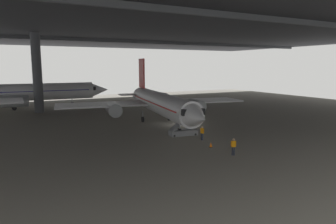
{
  "coord_description": "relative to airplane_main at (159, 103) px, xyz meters",
  "views": [
    {
      "loc": [
        -23.36,
        -40.26,
        8.94
      ],
      "look_at": [
        -3.34,
        -1.62,
        2.4
      ],
      "focal_mm": 32.58,
      "sensor_mm": 36.0,
      "label": 1
    }
  ],
  "objects": [
    {
      "name": "boarding_stairs",
      "position": [
        -0.85,
        -9.05,
        -2.53
      ],
      "size": [
        4.13,
        2.01,
        4.43
      ],
      "color": "slate",
      "rests_on": "ground_plane"
    },
    {
      "name": "crew_worker_near_nose",
      "position": [
        -1.05,
        -19.36,
        -2.24
      ],
      "size": [
        0.49,
        0.37,
        1.75
      ],
      "color": "#232838",
      "rests_on": "ground_plane"
    },
    {
      "name": "airplane_main",
      "position": [
        0.0,
        0.0,
        0.0
      ],
      "size": [
        31.67,
        32.51,
        10.36
      ],
      "color": "white",
      "rests_on": "ground_plane"
    },
    {
      "name": "crew_worker_by_stairs",
      "position": [
        -0.28,
        -12.57,
        -2.24
      ],
      "size": [
        0.31,
        0.53,
        1.74
      ],
      "color": "#232838",
      "rests_on": "ground_plane"
    },
    {
      "name": "ground_plane",
      "position": [
        2.71,
        -2.57,
        -3.25
      ],
      "size": [
        110.0,
        110.0,
        0.0
      ],
      "primitive_type": "plane",
      "color": "gray"
    },
    {
      "name": "traffic_cone_orange",
      "position": [
        -1.22,
        -15.74,
        -2.95
      ],
      "size": [
        0.36,
        0.36,
        0.6
      ],
      "color": "black",
      "rests_on": "ground_plane"
    },
    {
      "name": "hangar_structure",
      "position": [
        2.65,
        11.19,
        12.55
      ],
      "size": [
        121.0,
        99.0,
        16.43
      ],
      "color": "#4C4F54",
      "rests_on": "ground_plane"
    },
    {
      "name": "airplane_distant",
      "position": [
        -18.12,
        28.8,
        0.18
      ],
      "size": [
        35.96,
        34.58,
        11.31
      ],
      "color": "white",
      "rests_on": "ground_plane"
    }
  ]
}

